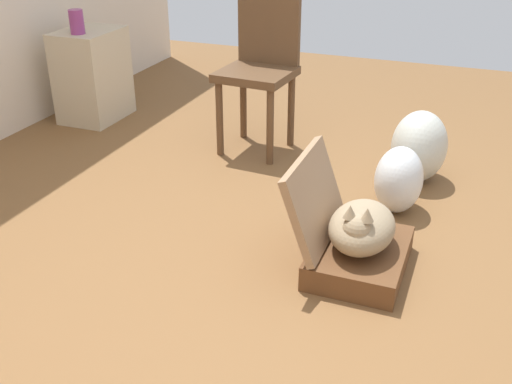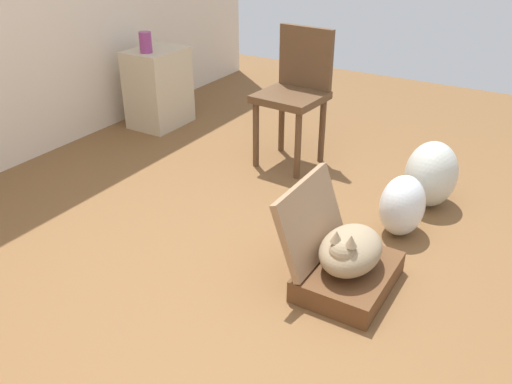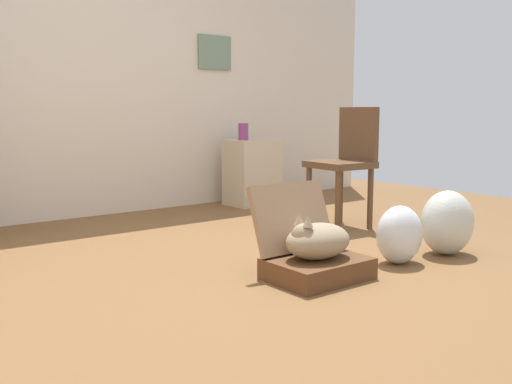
{
  "view_description": "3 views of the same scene",
  "coord_description": "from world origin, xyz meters",
  "px_view_note": "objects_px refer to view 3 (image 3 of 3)",
  "views": [
    {
      "loc": [
        -2.1,
        -0.77,
        1.52
      ],
      "look_at": [
        0.21,
        0.13,
        0.27
      ],
      "focal_mm": 42.73,
      "sensor_mm": 36.0,
      "label": 1
    },
    {
      "loc": [
        -1.86,
        -1.08,
        1.65
      ],
      "look_at": [
        0.21,
        0.17,
        0.36
      ],
      "focal_mm": 37.77,
      "sensor_mm": 36.0,
      "label": 2
    },
    {
      "loc": [
        -1.93,
        -2.56,
        0.9
      ],
      "look_at": [
        0.16,
        0.15,
        0.42
      ],
      "focal_mm": 40.3,
      "sensor_mm": 36.0,
      "label": 3
    }
  ],
  "objects_px": {
    "cat": "(317,240)",
    "side_table": "(252,172)",
    "plastic_bag_white": "(399,235)",
    "suitcase_base": "(318,269)",
    "chair": "(346,160)",
    "plastic_bag_clear": "(447,223)",
    "vase_tall": "(243,132)"
  },
  "relations": [
    {
      "from": "cat",
      "to": "plastic_bag_white",
      "type": "xyz_separation_m",
      "value": [
        0.62,
        -0.06,
        -0.04
      ]
    },
    {
      "from": "suitcase_base",
      "to": "cat",
      "type": "bearing_deg",
      "value": 177.84
    },
    {
      "from": "cat",
      "to": "chair",
      "type": "height_order",
      "value": "chair"
    },
    {
      "from": "vase_tall",
      "to": "cat",
      "type": "bearing_deg",
      "value": -117.33
    },
    {
      "from": "plastic_bag_white",
      "to": "side_table",
      "type": "bearing_deg",
      "value": 74.36
    },
    {
      "from": "cat",
      "to": "chair",
      "type": "relative_size",
      "value": 0.51
    },
    {
      "from": "vase_tall",
      "to": "chair",
      "type": "distance_m",
      "value": 1.31
    },
    {
      "from": "vase_tall",
      "to": "chair",
      "type": "relative_size",
      "value": 0.17
    },
    {
      "from": "chair",
      "to": "cat",
      "type": "bearing_deg",
      "value": -48.38
    },
    {
      "from": "plastic_bag_clear",
      "to": "side_table",
      "type": "bearing_deg",
      "value": 84.58
    },
    {
      "from": "cat",
      "to": "suitcase_base",
      "type": "bearing_deg",
      "value": -2.16
    },
    {
      "from": "cat",
      "to": "side_table",
      "type": "distance_m",
      "value": 2.56
    },
    {
      "from": "plastic_bag_white",
      "to": "plastic_bag_clear",
      "type": "xyz_separation_m",
      "value": [
        0.42,
        -0.04,
        0.03
      ]
    },
    {
      "from": "suitcase_base",
      "to": "cat",
      "type": "xyz_separation_m",
      "value": [
        -0.01,
        0.0,
        0.16
      ]
    },
    {
      "from": "suitcase_base",
      "to": "vase_tall",
      "type": "xyz_separation_m",
      "value": [
        1.13,
        2.21,
        0.66
      ]
    },
    {
      "from": "plastic_bag_clear",
      "to": "chair",
      "type": "distance_m",
      "value": 1.08
    },
    {
      "from": "chair",
      "to": "plastic_bag_white",
      "type": "bearing_deg",
      "value": -26.1
    },
    {
      "from": "suitcase_base",
      "to": "chair",
      "type": "height_order",
      "value": "chair"
    },
    {
      "from": "cat",
      "to": "plastic_bag_white",
      "type": "relative_size",
      "value": 1.35
    },
    {
      "from": "suitcase_base",
      "to": "cat",
      "type": "distance_m",
      "value": 0.16
    },
    {
      "from": "suitcase_base",
      "to": "plastic_bag_white",
      "type": "relative_size",
      "value": 1.49
    },
    {
      "from": "cat",
      "to": "side_table",
      "type": "bearing_deg",
      "value": 60.45
    },
    {
      "from": "cat",
      "to": "chair",
      "type": "xyz_separation_m",
      "value": [
        1.18,
        0.91,
        0.31
      ]
    },
    {
      "from": "cat",
      "to": "plastic_bag_white",
      "type": "height_order",
      "value": "cat"
    },
    {
      "from": "side_table",
      "to": "vase_tall",
      "type": "relative_size",
      "value": 4.0
    },
    {
      "from": "vase_tall",
      "to": "suitcase_base",
      "type": "bearing_deg",
      "value": -117.12
    },
    {
      "from": "chair",
      "to": "plastic_bag_clear",
      "type": "bearing_deg",
      "value": -4.18
    },
    {
      "from": "plastic_bag_clear",
      "to": "side_table",
      "type": "height_order",
      "value": "side_table"
    },
    {
      "from": "plastic_bag_clear",
      "to": "side_table",
      "type": "xyz_separation_m",
      "value": [
        0.22,
        2.32,
        0.11
      ]
    },
    {
      "from": "suitcase_base",
      "to": "side_table",
      "type": "relative_size",
      "value": 0.82
    },
    {
      "from": "cat",
      "to": "side_table",
      "type": "relative_size",
      "value": 0.75
    },
    {
      "from": "plastic_bag_white",
      "to": "suitcase_base",
      "type": "bearing_deg",
      "value": 174.46
    }
  ]
}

